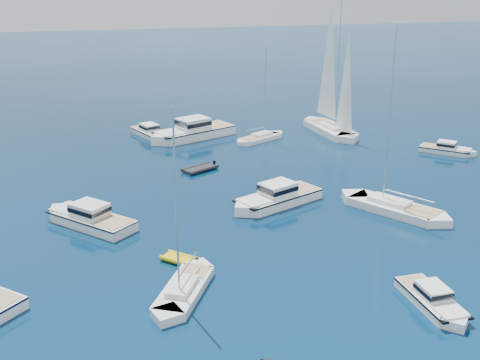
{
  "coord_description": "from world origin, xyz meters",
  "views": [
    {
      "loc": [
        -16.01,
        -31.98,
        22.63
      ],
      "look_at": [
        -2.61,
        24.7,
        2.2
      ],
      "focal_mm": 46.45,
      "sensor_mm": 36.0,
      "label": 1
    }
  ],
  "objects": [
    {
      "name": "motor_cruiser_distant",
      "position": [
        -3.56,
        49.31,
        0.0
      ],
      "size": [
        13.82,
        9.3,
        3.5
      ],
      "primitive_type": null,
      "rotation": [
        0.0,
        0.0,
        2.0
      ],
      "color": "white",
      "rests_on": "ground"
    },
    {
      "name": "tender_grey_far",
      "position": [
        -4.9,
        35.08,
        0.0
      ],
      "size": [
        4.94,
        4.18,
        0.95
      ],
      "primitive_type": null,
      "rotation": [
        0.0,
        0.0,
        2.09
      ],
      "color": "black",
      "rests_on": "ground"
    },
    {
      "name": "motor_cruiser_far_r",
      "position": [
        26.58,
        34.8,
        0.0
      ],
      "size": [
        6.95,
        6.6,
        1.93
      ],
      "primitive_type": null,
      "rotation": [
        0.0,
        0.0,
        3.98
      ],
      "color": "silver",
      "rests_on": "ground"
    },
    {
      "name": "sailboat_sails_r",
      "position": [
        15.82,
        47.52,
        0.0
      ],
      "size": [
        5.3,
        14.14,
        20.28
      ],
      "primitive_type": null,
      "rotation": [
        0.0,
        0.0,
        3.27
      ],
      "color": "white",
      "rests_on": "ground"
    },
    {
      "name": "sailboat_fore",
      "position": [
        -10.84,
        7.46,
        0.0
      ],
      "size": [
        6.8,
        9.98,
        14.55
      ],
      "primitive_type": null,
      "rotation": [
        0.0,
        0.0,
        2.67
      ],
      "color": "silver",
      "rests_on": "ground"
    },
    {
      "name": "motor_cruiser_near",
      "position": [
        5.77,
        1.75,
        0.0
      ],
      "size": [
        2.61,
        7.69,
        2.0
      ],
      "primitive_type": null,
      "rotation": [
        0.0,
        0.0,
        3.18
      ],
      "color": "white",
      "rests_on": "ground"
    },
    {
      "name": "sailboat_mid_r",
      "position": [
        11.07,
        18.41,
        0.0
      ],
      "size": [
        9.61,
        12.16,
        18.31
      ],
      "primitive_type": null,
      "rotation": [
        0.0,
        0.0,
        0.59
      ],
      "color": "white",
      "rests_on": "ground"
    },
    {
      "name": "motor_cruiser_centre",
      "position": [
        0.59,
        22.86,
        0.0
      ],
      "size": [
        11.2,
        7.64,
        2.84
      ],
      "primitive_type": null,
      "rotation": [
        0.0,
        0.0,
        2.01
      ],
      "color": "white",
      "rests_on": "ground"
    },
    {
      "name": "motor_cruiser_far_l",
      "position": [
        -17.44,
        21.94,
        0.0
      ],
      "size": [
        9.38,
        9.75,
        2.72
      ],
      "primitive_type": null,
      "rotation": [
        0.0,
        0.0,
        0.75
      ],
      "color": "silver",
      "rests_on": "ground"
    },
    {
      "name": "tender_yellow",
      "position": [
        -10.4,
        12.63,
        0.0
      ],
      "size": [
        3.58,
        3.52,
        0.95
      ],
      "primitive_type": null,
      "rotation": [
        0.0,
        0.0,
        0.82
      ],
      "color": "gold",
      "rests_on": "ground"
    },
    {
      "name": "sailboat_centre",
      "position": [
        5.22,
        45.98,
        0.0
      ],
      "size": [
        8.8,
        6.4,
        12.98
      ],
      "primitive_type": null,
      "rotation": [
        0.0,
        0.0,
        5.24
      ],
      "color": "white",
      "rests_on": "ground"
    },
    {
      "name": "ground",
      "position": [
        0.0,
        0.0,
        0.0
      ],
      "size": [
        400.0,
        400.0,
        0.0
      ],
      "primitive_type": "plane",
      "color": "navy",
      "rests_on": "ground"
    },
    {
      "name": "motor_cruiser_horizon",
      "position": [
        -9.03,
        51.52,
        0.0
      ],
      "size": [
        5.49,
        8.62,
        2.17
      ],
      "primitive_type": null,
      "rotation": [
        0.0,
        0.0,
        3.53
      ],
      "color": "white",
      "rests_on": "ground"
    }
  ]
}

